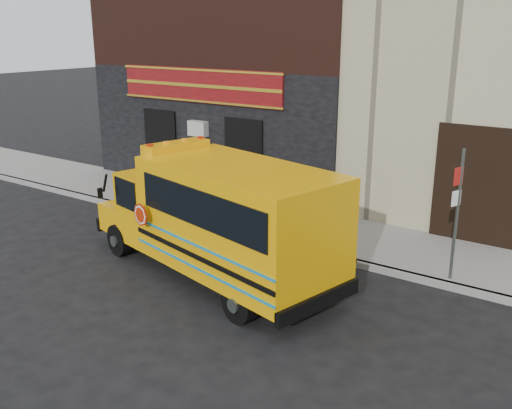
{
  "coord_description": "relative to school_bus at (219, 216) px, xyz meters",
  "views": [
    {
      "loc": [
        7.22,
        -9.12,
        5.46
      ],
      "look_at": [
        -0.31,
        1.85,
        1.31
      ],
      "focal_mm": 40.0,
      "sensor_mm": 36.0,
      "label": 1
    }
  ],
  "objects": [
    {
      "name": "sidewalk",
      "position": [
        0.13,
        3.93,
        -1.43
      ],
      "size": [
        40.0,
        3.0,
        0.15
      ],
      "primitive_type": "cube",
      "color": "gray",
      "rests_on": "ground"
    },
    {
      "name": "cyclist",
      "position": [
        -0.81,
        0.73,
        -0.57
      ],
      "size": [
        0.74,
        0.81,
        1.87
      ],
      "primitive_type": "imported",
      "rotation": [
        0.0,
        0.0,
        2.13
      ],
      "color": "#111734",
      "rests_on": "ground"
    },
    {
      "name": "ground",
      "position": [
        0.13,
        -0.17,
        -1.51
      ],
      "size": [
        120.0,
        120.0,
        0.0
      ],
      "primitive_type": "plane",
      "color": "black",
      "rests_on": "ground"
    },
    {
      "name": "curb",
      "position": [
        0.13,
        2.43,
        -1.43
      ],
      "size": [
        40.0,
        0.2,
        0.15
      ],
      "primitive_type": "cube",
      "color": "gray",
      "rests_on": "ground"
    },
    {
      "name": "sign_pole",
      "position": [
        4.34,
        2.66,
        0.18
      ],
      "size": [
        0.13,
        0.25,
        3.06
      ],
      "color": "#49524B",
      "rests_on": "ground"
    },
    {
      "name": "bicycle",
      "position": [
        -0.73,
        0.83,
        -1.04
      ],
      "size": [
        1.62,
        1.02,
        0.95
      ],
      "primitive_type": "imported",
      "rotation": [
        0.0,
        0.0,
        1.97
      ],
      "color": "black",
      "rests_on": "ground"
    },
    {
      "name": "school_bus",
      "position": [
        0.0,
        0.0,
        0.0
      ],
      "size": [
        7.21,
        3.68,
        2.92
      ],
      "color": "black",
      "rests_on": "ground"
    },
    {
      "name": "building",
      "position": [
        0.08,
        10.28,
        4.62
      ],
      "size": [
        20.0,
        10.7,
        12.0
      ],
      "color": "tan",
      "rests_on": "sidewalk"
    }
  ]
}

